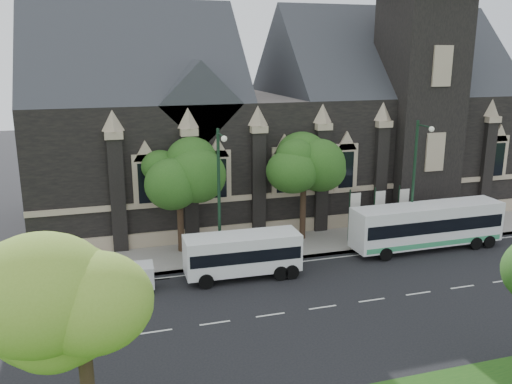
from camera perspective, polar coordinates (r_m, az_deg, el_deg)
name	(u,v)px	position (r m, az deg, el deg)	size (l,w,h in m)	color
ground	(323,307)	(30.05, 7.10, -12.09)	(160.00, 160.00, 0.00)	black
sidewalk	(268,248)	(38.15, 1.29, -5.93)	(80.00, 5.00, 0.15)	gray
museum	(291,116)	(46.49, 3.79, 8.03)	(40.00, 17.70, 29.90)	black
tree_park_near	(88,293)	(17.16, -17.48, -10.26)	(4.42, 4.42, 8.56)	black
tree_walk_right	(306,162)	(38.75, 5.30, 3.17)	(4.08, 4.08, 7.80)	black
tree_walk_left	(181,171)	(36.37, -7.97, 2.21)	(3.91, 3.91, 7.64)	black
street_lamp_near	(416,176)	(38.91, 16.62, 1.60)	(0.36, 1.88, 9.00)	#15301E
street_lamp_mid	(220,191)	(33.39, -3.89, 0.11)	(0.36, 1.88, 9.00)	#15301E
banner_flag_left	(353,211)	(39.32, 10.28, -1.99)	(0.90, 0.10, 4.00)	#15301E
banner_flag_center	(378,209)	(40.25, 12.82, -1.74)	(0.90, 0.10, 4.00)	#15301E
banner_flag_right	(402,206)	(41.26, 15.24, -1.49)	(0.90, 0.10, 4.00)	#15301E
tour_coach	(427,225)	(39.41, 17.78, -3.37)	(11.06, 2.64, 3.22)	white
shuttle_bus	(243,253)	(33.00, -1.42, -6.48)	(7.14, 2.68, 2.73)	white
box_trailer	(136,276)	(32.18, -12.65, -8.75)	(2.96, 1.74, 1.56)	silver
sedan	(55,284)	(32.99, -20.63, -9.18)	(1.42, 4.06, 1.34)	#7C9AB3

